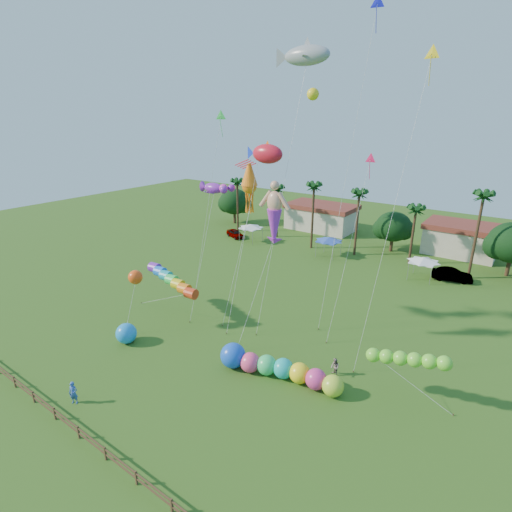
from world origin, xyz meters
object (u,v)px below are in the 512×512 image
Objects in this scene: spectator_b at (335,367)px; caterpillar_inflatable at (275,368)px; blue_ball at (126,333)px; spectator_a at (73,393)px; car_b at (452,275)px; car_a at (235,233)px.

caterpillar_inflatable is (-3.86, -3.11, 0.12)m from spectator_b.
blue_ball is at bearing -176.50° from caterpillar_inflatable.
caterpillar_inflatable is (10.42, 11.47, -0.00)m from spectator_a.
blue_ball is (-3.88, 7.64, 0.06)m from spectator_a.
car_a is at bearing 78.38° from car_b.
car_b reaches higher than spectator_b.
caterpillar_inflatable is 5.48× the size of blue_ball.
spectator_a is (17.24, -40.58, 0.21)m from car_a.
spectator_a is at bearing -143.74° from caterpillar_inflatable.
caterpillar_inflatable is at bearing 14.99° from blue_ball.
car_b is 2.68× the size of spectator_a.
caterpillar_inflatable reaches higher than car_a.
caterpillar_inflatable reaches higher than blue_ball.
car_a is 40.16m from caterpillar_inflatable.
caterpillar_inflatable is 14.81m from blue_ball.
car_b is at bearing 57.70° from blue_ball.
car_a is 2.13× the size of blue_ball.
spectator_a is 0.17× the size of caterpillar_inflatable.
blue_ball is (-18.17, -6.94, 0.19)m from spectator_b.
caterpillar_inflatable reaches higher than spectator_b.
car_b is at bearing -65.53° from car_a.
spectator_a is 0.94× the size of blue_ball.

